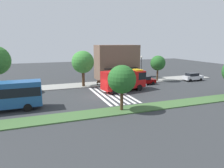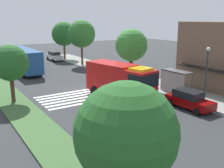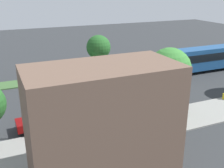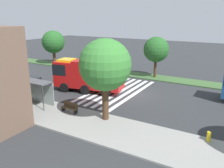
# 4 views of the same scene
# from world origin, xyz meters

# --- Properties ---
(ground_plane) EXTENTS (120.00, 120.00, 0.00)m
(ground_plane) POSITION_xyz_m (0.00, 0.00, 0.00)
(ground_plane) COLOR #2D3033
(sidewalk) EXTENTS (60.00, 4.73, 0.14)m
(sidewalk) POSITION_xyz_m (0.00, 8.95, 0.07)
(sidewalk) COLOR gray
(sidewalk) RESTS_ON ground_plane
(median_strip) EXTENTS (60.00, 3.00, 0.14)m
(median_strip) POSITION_xyz_m (0.00, -8.09, 0.07)
(median_strip) COLOR #3D6033
(median_strip) RESTS_ON ground_plane
(crosswalk) EXTENTS (4.95, 11.85, 0.01)m
(crosswalk) POSITION_xyz_m (2.32, 0.00, 0.01)
(crosswalk) COLOR silver
(crosswalk) RESTS_ON ground_plane
(fire_truck) EXTENTS (8.57, 4.07, 3.69)m
(fire_truck) POSITION_xyz_m (5.40, 1.73, 2.09)
(fire_truck) COLOR #B71414
(fire_truck) RESTS_ON ground_plane
(parked_car_mid) EXTENTS (4.70, 2.15, 1.73)m
(parked_car_mid) POSITION_xyz_m (11.29, 5.38, 0.88)
(parked_car_mid) COLOR #720505
(parked_car_mid) RESTS_ON ground_plane
(bus_stop_shelter) EXTENTS (3.50, 1.40, 2.46)m
(bus_stop_shelter) POSITION_xyz_m (6.85, 7.91, 1.89)
(bus_stop_shelter) COLOR #4C4C51
(bus_stop_shelter) RESTS_ON sidewalk
(bench_near_shelter) EXTENTS (1.60, 0.50, 0.90)m
(bench_near_shelter) POSITION_xyz_m (2.85, 7.93, 0.59)
(bench_near_shelter) COLOR #4C3823
(bench_near_shelter) RESTS_ON sidewalk
(street_lamp) EXTENTS (0.36, 0.36, 5.56)m
(street_lamp) POSITION_xyz_m (11.55, 7.19, 3.46)
(street_lamp) COLOR #2D2D30
(street_lamp) RESTS_ON sidewalk
(sidewalk_tree_center) EXTENTS (4.24, 4.24, 6.82)m
(sidewalk_tree_center) POSITION_xyz_m (-0.76, 7.59, 4.80)
(sidewalk_tree_center) COLOR #47301E
(sidewalk_tree_center) RESTS_ON sidewalk
(median_tree_far_west) EXTENTS (3.53, 3.53, 5.70)m
(median_tree_far_west) POSITION_xyz_m (0.62, -8.09, 4.05)
(median_tree_far_west) COLOR #47301E
(median_tree_far_west) RESTS_ON median_strip
(median_tree_west) EXTENTS (4.01, 4.01, 5.94)m
(median_tree_west) POSITION_xyz_m (19.81, -8.09, 4.05)
(median_tree_west) COLOR #47301E
(median_tree_west) RESTS_ON median_strip
(fire_hydrant) EXTENTS (0.28, 0.28, 0.70)m
(fire_hydrant) POSITION_xyz_m (-8.94, 7.09, 0.49)
(fire_hydrant) COLOR gold
(fire_hydrant) RESTS_ON sidewalk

